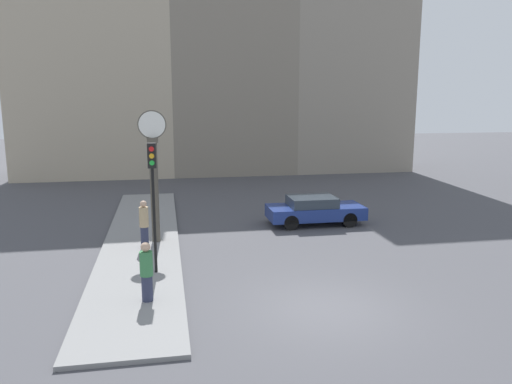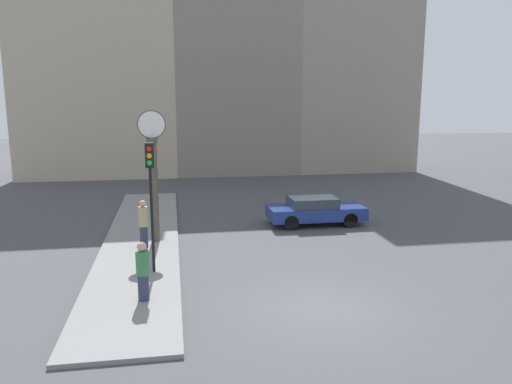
# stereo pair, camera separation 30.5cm
# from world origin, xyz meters

# --- Properties ---
(ground_plane) EXTENTS (120.00, 120.00, 0.00)m
(ground_plane) POSITION_xyz_m (0.00, 0.00, 0.00)
(ground_plane) COLOR #47474C
(sidewalk_corner) EXTENTS (2.82, 18.59, 0.12)m
(sidewalk_corner) POSITION_xyz_m (-5.11, 7.30, 0.06)
(sidewalk_corner) COLOR gray
(sidewalk_corner) RESTS_ON ground_plane
(building_row) EXTENTS (28.54, 5.00, 19.74)m
(building_row) POSITION_xyz_m (0.32, 25.11, 9.00)
(building_row) COLOR #B7A88E
(building_row) RESTS_ON ground_plane
(sedan_car) EXTENTS (4.22, 1.81, 1.25)m
(sedan_car) POSITION_xyz_m (2.33, 8.77, 0.65)
(sedan_car) COLOR navy
(sedan_car) RESTS_ON ground_plane
(traffic_light_near) EXTENTS (0.26, 0.24, 4.08)m
(traffic_light_near) POSITION_xyz_m (-4.51, 3.38, 3.02)
(traffic_light_near) COLOR black
(traffic_light_near) RESTS_ON sidewalk_corner
(street_clock) EXTENTS (1.05, 0.40, 4.97)m
(street_clock) POSITION_xyz_m (-4.54, 6.88, 2.64)
(street_clock) COLOR #4C473D
(street_clock) RESTS_ON sidewalk_corner
(pedestrian_tan_coat) EXTENTS (0.34, 0.34, 1.76)m
(pedestrian_tan_coat) POSITION_xyz_m (-4.94, 6.11, 1.01)
(pedestrian_tan_coat) COLOR #2D334C
(pedestrian_tan_coat) RESTS_ON sidewalk_corner
(pedestrian_green_hoodie) EXTENTS (0.35, 0.35, 1.64)m
(pedestrian_green_hoodie) POSITION_xyz_m (-4.71, 1.13, 0.95)
(pedestrian_green_hoodie) COLOR #2D334C
(pedestrian_green_hoodie) RESTS_ON sidewalk_corner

